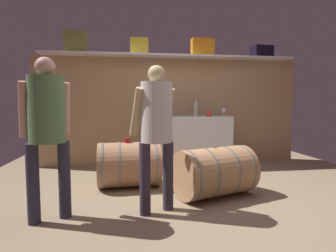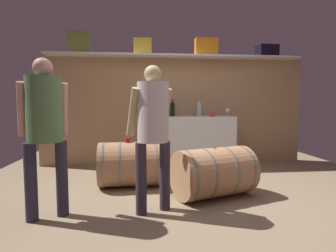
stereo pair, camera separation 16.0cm
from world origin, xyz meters
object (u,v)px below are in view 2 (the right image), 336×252
(winemaker_pouring, at_px, (153,123))
(tasting_cup, at_px, (128,140))
(toolcase_orange, at_px, (206,47))
(toolcase_yellow, at_px, (143,47))
(visitor_tasting, at_px, (45,121))
(toolcase_olive, at_px, (80,43))
(toolcase_black, at_px, (267,51))
(wine_glass, at_px, (227,110))
(red_funnel, at_px, (212,113))
(wine_barrel_far, at_px, (214,172))
(wine_barrel_near, at_px, (130,164))
(wine_bottle_clear, at_px, (199,109))
(wine_bottle_amber, at_px, (164,109))
(work_cabinet, at_px, (191,142))
(wine_bottle_dark, at_px, (173,109))

(winemaker_pouring, bearing_deg, tasting_cup, 84.93)
(toolcase_orange, bearing_deg, toolcase_yellow, -179.48)
(visitor_tasting, bearing_deg, toolcase_orange, 23.54)
(toolcase_olive, relative_size, toolcase_orange, 0.92)
(toolcase_orange, distance_m, toolcase_black, 1.14)
(toolcase_yellow, bearing_deg, winemaker_pouring, -85.38)
(wine_glass, bearing_deg, red_funnel, -150.97)
(toolcase_yellow, relative_size, wine_barrel_far, 0.29)
(wine_barrel_far, bearing_deg, toolcase_black, 31.22)
(toolcase_yellow, relative_size, wine_barrel_near, 0.37)
(toolcase_yellow, xyz_separation_m, wine_glass, (1.49, -0.18, -1.12))
(toolcase_black, relative_size, wine_bottle_clear, 1.21)
(wine_bottle_amber, xyz_separation_m, red_funnel, (0.82, -0.10, -0.07))
(winemaker_pouring, bearing_deg, toolcase_black, 21.58)
(wine_glass, distance_m, tasting_cup, 2.05)
(wine_glass, height_order, winemaker_pouring, winemaker_pouring)
(toolcase_yellow, bearing_deg, red_funnel, -14.28)
(wine_bottle_clear, height_order, tasting_cup, wine_bottle_clear)
(winemaker_pouring, bearing_deg, work_cabinet, 45.75)
(toolcase_yellow, bearing_deg, wine_glass, -4.00)
(wine_bottle_amber, bearing_deg, toolcase_yellow, 143.30)
(tasting_cup, bearing_deg, wine_bottle_amber, 59.49)
(wine_glass, relative_size, wine_barrel_near, 0.17)
(winemaker_pouring, height_order, visitor_tasting, visitor_tasting)
(wine_barrel_far, bearing_deg, visitor_tasting, 174.80)
(wine_bottle_dark, distance_m, winemaker_pouring, 2.15)
(wine_glass, xyz_separation_m, winemaker_pouring, (-1.42, -1.98, -0.07))
(wine_bottle_amber, relative_size, wine_glass, 2.10)
(work_cabinet, distance_m, red_funnel, 0.63)
(toolcase_yellow, distance_m, toolcase_black, 2.27)
(wine_bottle_amber, relative_size, wine_bottle_clear, 1.04)
(toolcase_yellow, bearing_deg, toolcase_orange, 2.76)
(wine_bottle_clear, distance_m, wine_barrel_near, 1.80)
(wine_glass, bearing_deg, wine_barrel_far, -112.89)
(wine_bottle_amber, bearing_deg, toolcase_olive, 169.67)
(wine_barrel_far, relative_size, tasting_cup, 14.76)
(tasting_cup, bearing_deg, wine_bottle_clear, 42.79)
(toolcase_olive, relative_size, wine_barrel_far, 0.34)
(wine_barrel_near, bearing_deg, wine_bottle_clear, 41.08)
(toolcase_orange, distance_m, wine_bottle_amber, 1.37)
(work_cabinet, distance_m, wine_bottle_clear, 0.61)
(work_cabinet, bearing_deg, toolcase_orange, 32.20)
(red_funnel, bearing_deg, wine_bottle_dark, 155.48)
(toolcase_black, height_order, red_funnel, toolcase_black)
(work_cabinet, relative_size, winemaker_pouring, 0.97)
(wine_bottle_dark, xyz_separation_m, wine_bottle_amber, (-0.17, -0.20, 0.00))
(wine_bottle_amber, relative_size, red_funnel, 2.37)
(toolcase_olive, bearing_deg, toolcase_black, -3.62)
(wine_bottle_clear, distance_m, visitor_tasting, 2.89)
(work_cabinet, distance_m, wine_glass, 0.85)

